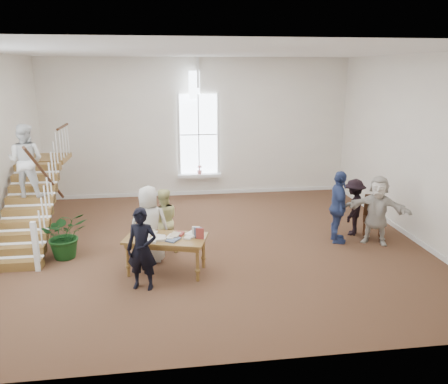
{
  "coord_description": "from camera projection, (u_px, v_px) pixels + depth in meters",
  "views": [
    {
      "loc": [
        -1.07,
        -9.87,
        4.13
      ],
      "look_at": [
        0.3,
        0.4,
        1.21
      ],
      "focal_mm": 35.0,
      "sensor_mm": 36.0,
      "label": 1
    }
  ],
  "objects": [
    {
      "name": "police_officer",
      "position": [
        142.0,
        249.0,
        8.33
      ],
      "size": [
        0.68,
        0.54,
        1.63
      ],
      "primitive_type": "imported",
      "rotation": [
        0.0,
        0.0,
        -0.28
      ],
      "color": "black",
      "rests_on": "ground"
    },
    {
      "name": "side_chair",
      "position": [
        373.0,
        214.0,
        10.99
      ],
      "size": [
        0.62,
        0.62,
        1.08
      ],
      "rotation": [
        0.0,
        0.0,
        -0.43
      ],
      "color": "#37200F",
      "rests_on": "ground"
    },
    {
      "name": "room_shell",
      "position": [
        200.0,
        183.0,
        14.75
      ],
      "size": [
        10.49,
        10.0,
        10.0
      ],
      "color": "white",
      "rests_on": "ground"
    },
    {
      "name": "person_yellow",
      "position": [
        163.0,
        221.0,
        10.07
      ],
      "size": [
        0.81,
        0.67,
        1.51
      ],
      "primitive_type": "imported",
      "rotation": [
        0.0,
        0.0,
        3.28
      ],
      "color": "#D4D084",
      "rests_on": "ground"
    },
    {
      "name": "woman_cluster_c",
      "position": [
        377.0,
        210.0,
        10.53
      ],
      "size": [
        1.61,
        1.22,
        1.69
      ],
      "primitive_type": "imported",
      "rotation": [
        0.0,
        0.0,
        5.76
      ],
      "color": "beige",
      "rests_on": "ground"
    },
    {
      "name": "ground",
      "position": [
        214.0,
        244.0,
        10.67
      ],
      "size": [
        10.0,
        10.0,
        0.0
      ],
      "primitive_type": "plane",
      "color": "#47301C",
      "rests_on": "ground"
    },
    {
      "name": "woman_cluster_b",
      "position": [
        354.0,
        207.0,
        11.14
      ],
      "size": [
        0.97,
        1.09,
        1.46
      ],
      "primitive_type": "imported",
      "rotation": [
        0.0,
        0.0,
        4.13
      ],
      "color": "black",
      "rests_on": "ground"
    },
    {
      "name": "library_table",
      "position": [
        166.0,
        241.0,
        9.04
      ],
      "size": [
        1.82,
        1.25,
        0.84
      ],
      "rotation": [
        0.0,
        0.0,
        -0.28
      ],
      "color": "brown",
      "rests_on": "ground"
    },
    {
      "name": "floor_plant",
      "position": [
        65.0,
        235.0,
        9.8
      ],
      "size": [
        1.2,
        1.11,
        1.09
      ],
      "primitive_type": "imported",
      "rotation": [
        0.0,
        0.0,
        0.32
      ],
      "color": "#123813",
      "rests_on": "ground"
    },
    {
      "name": "woman_cluster_a",
      "position": [
        338.0,
        207.0,
        10.59
      ],
      "size": [
        0.65,
        1.12,
        1.79
      ],
      "primitive_type": "imported",
      "rotation": [
        0.0,
        0.0,
        1.36
      ],
      "color": "navy",
      "rests_on": "ground"
    },
    {
      "name": "staircase",
      "position": [
        29.0,
        178.0,
        10.39
      ],
      "size": [
        1.1,
        4.1,
        2.92
      ],
      "color": "brown",
      "rests_on": "ground"
    },
    {
      "name": "elderly_woman",
      "position": [
        149.0,
        224.0,
        9.52
      ],
      "size": [
        0.87,
        0.59,
        1.72
      ],
      "primitive_type": "imported",
      "rotation": [
        0.0,
        0.0,
        3.09
      ],
      "color": "beige",
      "rests_on": "ground"
    }
  ]
}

